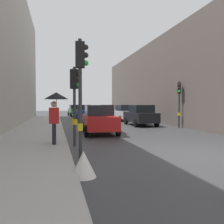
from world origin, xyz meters
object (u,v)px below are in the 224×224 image
warning_sign_triangle (83,164)px  car_red_sedan (99,119)px  car_dark_suv (141,115)px  car_silver_hatchback (124,113)px  traffic_light_near_left (81,77)px  car_blue_van (84,112)px  traffic_light_mid_street (179,96)px  traffic_light_near_right (75,92)px  pedestrian_with_umbrella (56,103)px  car_green_estate (75,110)px  car_white_compact (106,111)px

warning_sign_triangle → car_red_sedan: bearing=76.8°
car_dark_suv → car_silver_hatchback: bearing=86.8°
traffic_light_near_left → car_blue_van: bearing=82.9°
traffic_light_mid_street → car_dark_suv: bearing=131.5°
traffic_light_near_right → car_dark_suv: (6.25, 8.43, -1.48)m
traffic_light_near_right → pedestrian_with_umbrella: 0.99m
car_silver_hatchback → car_blue_van: 5.47m
car_green_estate → pedestrian_with_umbrella: size_ratio=2.02×
car_blue_van → car_dark_suv: (3.72, -9.48, 0.00)m
pedestrian_with_umbrella → warning_sign_triangle: bearing=-80.8°
car_white_compact → traffic_light_near_right: bearing=-105.7°
pedestrian_with_umbrella → warning_sign_triangle: size_ratio=3.29×
car_silver_hatchback → warning_sign_triangle: size_ratio=6.58×
car_silver_hatchback → car_dark_suv: (-0.33, -5.80, 0.00)m
traffic_light_mid_street → car_silver_hatchback: 8.64m
car_blue_van → traffic_light_near_left: bearing=-97.1°
car_green_estate → warning_sign_triangle: (-2.35, -30.84, -0.55)m
car_white_compact → warning_sign_triangle: (-6.64, -27.41, -0.55)m
traffic_light_near_right → car_green_estate: traffic_light_near_right is taller
car_blue_van → car_silver_hatchback: bearing=-42.3°
warning_sign_triangle → traffic_light_near_left: bearing=85.5°
car_white_compact → pedestrian_with_umbrella: (-7.30, -23.31, 0.96)m
traffic_light_mid_street → car_green_estate: size_ratio=0.83×
car_green_estate → car_dark_suv: 18.54m
traffic_light_near_right → car_green_estate: 26.65m
traffic_light_mid_street → car_white_compact: 17.33m
traffic_light_mid_street → car_blue_van: size_ratio=0.83×
car_white_compact → car_blue_van: size_ratio=0.98×
traffic_light_near_left → traffic_light_near_right: (-0.00, 2.36, -0.36)m
traffic_light_mid_street → car_dark_suv: traffic_light_mid_street is taller
traffic_light_mid_street → car_silver_hatchback: (-1.87, 8.28, -1.59)m
car_dark_suv → car_white_compact: bearing=89.1°
car_red_sedan → car_dark_suv: (4.44, 4.37, 0.00)m
car_silver_hatchback → car_blue_van: same height
traffic_light_near_left → car_green_estate: size_ratio=0.91×
car_blue_van → car_green_estate: bearing=92.2°
car_dark_suv → traffic_light_mid_street: bearing=-48.5°
traffic_light_near_right → car_silver_hatchback: (6.58, 14.23, -1.48)m
car_red_sedan → pedestrian_with_umbrella: pedestrian_with_umbrella is taller
car_dark_suv → pedestrian_with_umbrella: 11.21m
car_red_sedan → warning_sign_triangle: (-1.97, -8.38, -0.55)m
traffic_light_near_left → traffic_light_near_right: traffic_light_near_left is taller
car_silver_hatchback → car_blue_van: (-4.04, 3.69, 0.00)m
car_green_estate → car_white_compact: (4.29, -3.43, 0.00)m
car_green_estate → car_silver_hatchback: size_ratio=1.01×
warning_sign_triangle → car_dark_suv: bearing=63.3°
car_white_compact → car_dark_suv: bearing=-90.9°
traffic_light_near_left → car_white_compact: bearing=75.7°
traffic_light_near_left → traffic_light_near_right: 2.39m
traffic_light_near_left → car_blue_van: size_ratio=0.91×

